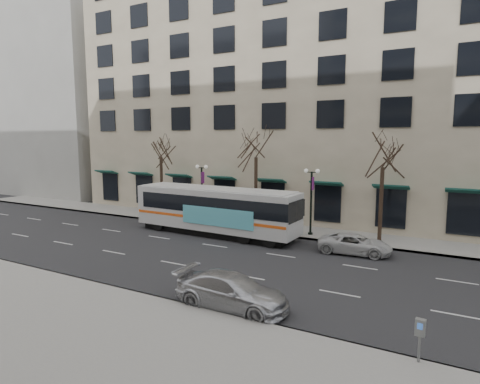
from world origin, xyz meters
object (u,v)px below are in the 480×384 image
Objects in this scene: tree_far_mid at (256,146)px; silver_car at (232,291)px; city_bus at (216,209)px; white_pickup at (355,244)px; tree_far_left at (161,147)px; tree_far_right at (383,154)px; lamp_post_left at (202,191)px; pay_station at (420,331)px; lamp_post_right at (311,198)px.

tree_far_mid is 1.62× the size of silver_car.
city_bus is 10.83m from white_pickup.
tree_far_left is 20.00m from tree_far_right.
lamp_post_left is at bearing -6.83° from tree_far_left.
white_pickup is at bearing -12.81° from lamp_post_left.
tree_far_right is 17.37m from pay_station.
tree_far_mid is 1.84× the size of white_pickup.
lamp_post_right is at bearing -6.83° from tree_far_mid.
white_pickup is (14.08, -3.20, -2.30)m from lamp_post_left.
tree_far_mid is at bearing 173.17° from lamp_post_right.
silver_car is at bearing -104.20° from tree_far_right.
lamp_post_left is 14.62m from white_pickup.
tree_far_left is at bearing 173.17° from lamp_post_left.
tree_far_right is at bearing 0.00° from tree_far_left.
tree_far_mid is 17.36m from silver_car.
white_pickup is (-0.92, -3.80, -5.78)m from tree_far_right.
lamp_post_right reaches higher than white_pickup.
tree_far_mid is at bearing 0.00° from tree_far_left.
tree_far_mid is 11.67m from white_pickup.
tree_far_left is 29.34m from pay_station.
tree_far_right is 1.55× the size of lamp_post_right.
city_bus is 19.97m from pay_station.
tree_far_left is 22.86m from silver_car.
lamp_post_left is (-14.99, -0.60, -3.48)m from tree_far_right.
tree_far_mid is at bearing 63.00° from white_pickup.
tree_far_left is 5.64× the size of pay_station.
city_bus is at bearing -162.82° from tree_far_right.
pay_station is at bearing -49.19° from tree_far_mid.
lamp_post_right is at bearing -173.15° from tree_far_right.
pay_station is at bearing -36.56° from city_bus.
lamp_post_right is (10.00, 0.00, 0.00)m from lamp_post_left.
tree_far_mid reaches higher than white_pickup.
pay_station reaches higher than silver_car.
tree_far_right is 0.59× the size of city_bus.
tree_far_right reaches higher than lamp_post_left.
silver_car is (7.86, -11.40, -1.25)m from city_bus.
white_pickup is at bearing -38.13° from lamp_post_right.
pay_station is at bearing -60.15° from lamp_post_right.
tree_far_left is 10.00m from tree_far_mid.
tree_far_mid reaches higher than tree_far_left.
city_bus is at bearing -155.74° from lamp_post_right.
pay_station is (8.90, -15.50, -1.72)m from lamp_post_right.
lamp_post_left is 3.52× the size of pay_station.
tree_far_right is (10.00, -0.00, -0.48)m from tree_far_mid.
city_bus is (3.33, -3.00, -0.93)m from lamp_post_left.
white_pickup is 13.22m from pay_station.
white_pickup is (2.88, 11.20, -0.12)m from silver_car.
white_pickup is at bearing -14.05° from silver_car.
silver_car is 11.57m from white_pickup.
city_bus is at bearing -114.70° from tree_far_mid.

